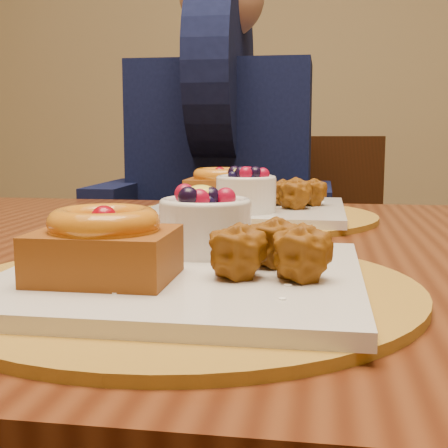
{
  "coord_description": "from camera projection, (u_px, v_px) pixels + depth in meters",
  "views": [
    {
      "loc": [
        0.12,
        -0.7,
        0.88
      ],
      "look_at": [
        0.04,
        -0.18,
        0.81
      ],
      "focal_mm": 50.0,
      "sensor_mm": 36.0,
      "label": 1
    }
  ],
  "objects": [
    {
      "name": "dining_table",
      "position": [
        226.0,
        310.0,
        0.73
      ],
      "size": [
        1.6,
        0.9,
        0.76
      ],
      "color": "#3C180A",
      "rests_on": "ground"
    },
    {
      "name": "place_setting_far",
      "position": [
        247.0,
        205.0,
        0.93
      ],
      "size": [
        0.38,
        0.38,
        0.08
      ],
      "color": "brown",
      "rests_on": "dining_table"
    },
    {
      "name": "chair_far",
      "position": [
        311.0,
        289.0,
        1.61
      ],
      "size": [
        0.49,
        0.49,
        0.87
      ],
      "rotation": [
        0.0,
        0.0,
        0.19
      ],
      "color": "black",
      "rests_on": "ground"
    },
    {
      "name": "place_setting_near",
      "position": [
        182.0,
        265.0,
        0.5
      ],
      "size": [
        0.38,
        0.38,
        0.08
      ],
      "color": "brown",
      "rests_on": "dining_table"
    },
    {
      "name": "diner",
      "position": [
        222.0,
        144.0,
        1.41
      ],
      "size": [
        0.49,
        0.48,
        0.8
      ],
      "rotation": [
        0.0,
        0.0,
        0.23
      ],
      "color": "black",
      "rests_on": "ground"
    }
  ]
}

